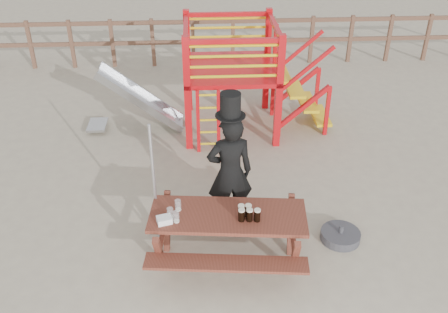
% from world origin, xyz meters
% --- Properties ---
extents(ground, '(60.00, 60.00, 0.00)m').
position_xyz_m(ground, '(0.00, 0.00, 0.00)').
color(ground, tan).
rests_on(ground, ground).
extents(back_fence, '(15.09, 0.09, 1.20)m').
position_xyz_m(back_fence, '(0.00, 7.00, 0.74)').
color(back_fence, brown).
rests_on(back_fence, ground).
extents(playground_fort, '(4.71, 1.84, 2.10)m').
position_xyz_m(playground_fort, '(0.12, 3.58, 1.07)').
color(playground_fort, red).
rests_on(playground_fort, ground).
extents(picnic_table, '(2.10, 1.55, 0.76)m').
position_xyz_m(picnic_table, '(-0.09, -0.21, 0.48)').
color(picnic_table, brown).
rests_on(picnic_table, ground).
extents(man_with_hat, '(0.69, 0.49, 2.07)m').
position_xyz_m(man_with_hat, '(-0.01, 0.56, 0.93)').
color(man_with_hat, black).
rests_on(man_with_hat, ground).
extents(metal_pole, '(0.04, 0.04, 1.86)m').
position_xyz_m(metal_pole, '(-1.02, 0.19, 0.93)').
color(metal_pole, '#B2B2B7').
rests_on(metal_pole, ground).
extents(parasol_base, '(0.56, 0.56, 0.23)m').
position_xyz_m(parasol_base, '(1.51, 0.11, 0.07)').
color(parasol_base, '#38373D').
rests_on(parasol_base, ground).
extents(paper_bag, '(0.21, 0.18, 0.08)m').
position_xyz_m(paper_bag, '(-0.88, -0.33, 0.80)').
color(paper_bag, white).
rests_on(paper_bag, picnic_table).
extents(stout_pints, '(0.27, 0.18, 0.17)m').
position_xyz_m(stout_pints, '(0.15, -0.31, 0.85)').
color(stout_pints, black).
rests_on(stout_pints, picnic_table).
extents(empty_glasses, '(0.17, 0.31, 0.15)m').
position_xyz_m(empty_glasses, '(-0.75, -0.22, 0.83)').
color(empty_glasses, silver).
rests_on(empty_glasses, picnic_table).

